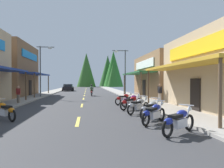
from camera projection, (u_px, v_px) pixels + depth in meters
name	position (u px, v px, depth m)	size (l,w,h in m)	color
ground	(85.00, 95.00, 30.23)	(9.44, 88.88, 0.10)	#38383A
sidewalk_left	(44.00, 94.00, 29.52)	(2.40, 88.88, 0.12)	gray
sidewalk_right	(123.00, 94.00, 30.94)	(2.40, 88.88, 0.12)	#9E9991
centerline_dashes	(85.00, 93.00, 32.88)	(0.16, 61.83, 0.01)	#E0C64C
storefront_right_far	(170.00, 76.00, 24.17)	(8.31, 10.22, 5.05)	olive
streetlamp_left	(43.00, 64.00, 23.86)	(2.03, 0.30, 6.12)	#474C51
streetlamp_right	(123.00, 66.00, 25.05)	(2.03, 0.30, 5.85)	#474C51
motorcycle_parked_right_0	(179.00, 121.00, 7.30)	(1.81, 1.31, 1.04)	black
motorcycle_parked_right_1	(154.00, 113.00, 9.12)	(1.62, 1.55, 1.04)	black
motorcycle_parked_right_2	(151.00, 109.00, 10.50)	(1.65, 1.52, 1.04)	black
motorcycle_parked_right_3	(138.00, 105.00, 11.98)	(1.72, 1.43, 1.04)	black
motorcycle_parked_right_4	(131.00, 102.00, 13.76)	(1.82, 1.30, 1.04)	black
motorcycle_parked_right_5	(132.00, 100.00, 15.29)	(1.81, 1.31, 1.04)	black
motorcycle_parked_right_6	(124.00, 99.00, 16.70)	(1.81, 1.31, 1.04)	black
motorcycle_parked_left_2	(4.00, 110.00, 9.91)	(1.64, 1.53, 1.04)	black
rider_cruising_lead	(92.00, 91.00, 26.86)	(0.60, 2.14, 1.57)	black
pedestrian_by_shop	(18.00, 94.00, 17.02)	(0.46, 0.43, 1.56)	#726659
pedestrian_browsing	(160.00, 92.00, 17.46)	(0.36, 0.55, 1.74)	#B2A599
parked_car_curbside	(68.00, 88.00, 41.15)	(2.08, 4.31, 1.40)	black
treeline_backdrop	(105.00, 71.00, 75.89)	(17.16, 13.01, 13.26)	#265623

